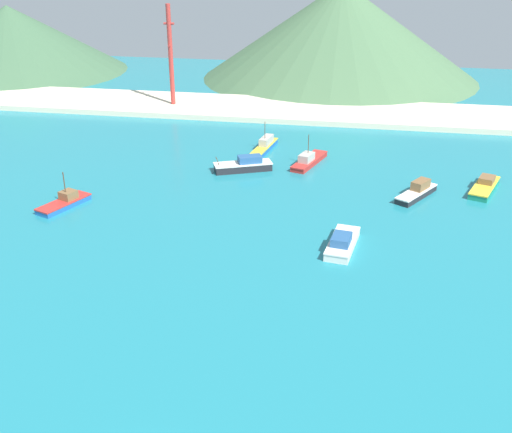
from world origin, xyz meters
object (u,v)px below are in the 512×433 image
object	(u,v)px
fishing_boat_9	(65,202)
radio_tower	(171,57)
fishing_boat_1	(417,192)
fishing_boat_2	(342,243)
fishing_boat_6	(309,160)
fishing_boat_10	(485,186)
fishing_boat_11	(265,146)
fishing_boat_3	(244,165)

from	to	relation	value
fishing_boat_9	radio_tower	xyz separation A→B (m)	(-0.96, 58.77, 11.47)
fishing_boat_1	fishing_boat_9	world-z (taller)	fishing_boat_9
fishing_boat_2	radio_tower	size ratio (longest dim) A/B	0.40
fishing_boat_2	fishing_boat_6	size ratio (longest dim) A/B	0.84
fishing_boat_9	radio_tower	bearing A→B (deg)	90.94
fishing_boat_9	fishing_boat_10	bearing A→B (deg)	15.64
fishing_boat_11	radio_tower	size ratio (longest dim) A/B	0.48
fishing_boat_3	fishing_boat_9	distance (m)	31.29
fishing_boat_9	fishing_boat_1	bearing A→B (deg)	14.13
fishing_boat_2	fishing_boat_3	distance (m)	32.46
fishing_boat_1	fishing_boat_6	world-z (taller)	fishing_boat_6
fishing_boat_3	fishing_boat_10	size ratio (longest dim) A/B	0.99
fishing_boat_3	fishing_boat_9	size ratio (longest dim) A/B	1.13
fishing_boat_3	radio_tower	xyz separation A→B (m)	(-24.81, 38.53, 11.20)
fishing_boat_10	fishing_boat_11	bearing A→B (deg)	159.71
fishing_boat_1	fishing_boat_3	xyz separation A→B (m)	(-29.17, 6.90, 0.10)
fishing_boat_2	fishing_boat_6	bearing A→B (deg)	103.40
fishing_boat_6	fishing_boat_2	bearing A→B (deg)	-76.60
fishing_boat_6	fishing_boat_11	distance (m)	11.35
fishing_boat_2	radio_tower	bearing A→B (deg)	123.50
fishing_boat_9	fishing_boat_11	world-z (taller)	fishing_boat_11
radio_tower	fishing_boat_2	bearing A→B (deg)	-56.50
fishing_boat_1	fishing_boat_6	size ratio (longest dim) A/B	0.82
fishing_boat_6	fishing_boat_9	bearing A→B (deg)	-143.83
fishing_boat_1	fishing_boat_11	distance (m)	33.27
fishing_boat_3	fishing_boat_2	bearing A→B (deg)	-55.49
fishing_boat_10	radio_tower	distance (m)	77.54
fishing_boat_2	fishing_boat_6	xyz separation A→B (m)	(-7.59, 31.85, -0.06)
fishing_boat_6	fishing_boat_11	size ratio (longest dim) A/B	1.00
fishing_boat_3	fishing_boat_9	xyz separation A→B (m)	(-23.85, -20.24, -0.27)
fishing_boat_1	fishing_boat_2	world-z (taller)	fishing_boat_1
fishing_boat_11	fishing_boat_9	bearing A→B (deg)	-128.51
fishing_boat_2	fishing_boat_9	xyz separation A→B (m)	(-42.24, 6.51, -0.13)
fishing_boat_3	radio_tower	bearing A→B (deg)	122.78
fishing_boat_10	fishing_boat_11	xyz separation A→B (m)	(-38.40, 14.19, 0.12)
radio_tower	fishing_boat_3	bearing A→B (deg)	-57.22
fishing_boat_10	fishing_boat_11	distance (m)	40.93
fishing_boat_3	fishing_boat_10	world-z (taller)	fishing_boat_3
fishing_boat_1	fishing_boat_6	bearing A→B (deg)	146.85
fishing_boat_2	fishing_boat_9	distance (m)	42.74
fishing_boat_3	fishing_boat_6	size ratio (longest dim) A/B	0.92
fishing_boat_10	fishing_boat_9	bearing A→B (deg)	-164.36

